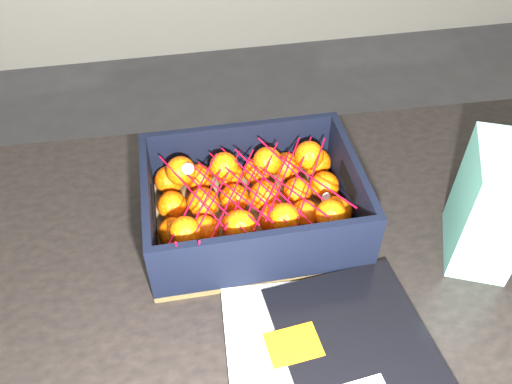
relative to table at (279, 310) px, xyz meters
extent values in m
plane|color=#3A393C|center=(0.19, 0.23, -0.65)|extent=(3.50, 3.50, 0.00)
cube|color=black|center=(0.00, 0.00, 0.08)|extent=(1.22, 0.84, 0.04)
cylinder|color=black|center=(-0.55, 0.35, -0.30)|extent=(0.06, 0.06, 0.71)
cylinder|color=black|center=(0.55, 0.35, -0.30)|extent=(0.06, 0.06, 0.71)
cube|color=silver|center=(0.01, -0.16, 0.10)|extent=(0.26, 0.31, 0.01)
cube|color=silver|center=(0.00, -0.16, 0.11)|extent=(0.23, 0.29, 0.01)
cube|color=black|center=(0.08, -0.16, 0.11)|extent=(0.24, 0.30, 0.01)
cube|color=orange|center=(-0.01, -0.13, 0.12)|extent=(0.08, 0.06, 0.00)
cube|color=brown|center=(-0.02, 0.12, 0.10)|extent=(0.35, 0.26, 0.01)
cube|color=black|center=(-0.02, 0.24, 0.16)|extent=(0.35, 0.01, 0.12)
cube|color=black|center=(-0.02, -0.01, 0.16)|extent=(0.35, 0.01, 0.12)
cube|color=black|center=(-0.19, 0.12, 0.16)|extent=(0.01, 0.24, 0.12)
cube|color=black|center=(0.15, 0.12, 0.16)|extent=(0.01, 0.24, 0.12)
sphere|color=#FF5305|center=(-0.16, 0.03, 0.14)|extent=(0.05, 0.05, 0.05)
sphere|color=#FF5305|center=(-0.16, 0.09, 0.14)|extent=(0.05, 0.05, 0.05)
sphere|color=#FF5305|center=(-0.16, 0.15, 0.14)|extent=(0.05, 0.05, 0.05)
sphere|color=#FF5305|center=(-0.16, 0.21, 0.14)|extent=(0.05, 0.05, 0.05)
sphere|color=#FF5305|center=(-0.11, 0.02, 0.14)|extent=(0.05, 0.05, 0.05)
sphere|color=#FF5305|center=(-0.11, 0.08, 0.14)|extent=(0.05, 0.05, 0.05)
sphere|color=#FF5305|center=(-0.11, 0.15, 0.14)|extent=(0.05, 0.05, 0.05)
sphere|color=#FF5305|center=(-0.11, 0.21, 0.14)|extent=(0.05, 0.05, 0.05)
sphere|color=#FF5305|center=(-0.06, 0.03, 0.14)|extent=(0.05, 0.05, 0.05)
sphere|color=#FF5305|center=(-0.06, 0.09, 0.14)|extent=(0.05, 0.05, 0.05)
sphere|color=#FF5305|center=(-0.05, 0.15, 0.14)|extent=(0.05, 0.05, 0.05)
sphere|color=#FF5305|center=(-0.05, 0.21, 0.14)|extent=(0.05, 0.05, 0.05)
sphere|color=#FF5305|center=(0.00, 0.02, 0.14)|extent=(0.05, 0.05, 0.05)
sphere|color=#FF5305|center=(0.01, 0.09, 0.14)|extent=(0.05, 0.05, 0.05)
sphere|color=#FF5305|center=(0.00, 0.14, 0.14)|extent=(0.05, 0.05, 0.05)
sphere|color=#FF5305|center=(0.00, 0.21, 0.14)|extent=(0.05, 0.05, 0.05)
sphere|color=#FF5305|center=(0.06, 0.03, 0.14)|extent=(0.05, 0.05, 0.05)
sphere|color=#FF5305|center=(0.06, 0.09, 0.14)|extent=(0.05, 0.05, 0.05)
sphere|color=#FF5305|center=(0.06, 0.15, 0.14)|extent=(0.05, 0.05, 0.05)
sphere|color=#FF5305|center=(0.05, 0.21, 0.14)|extent=(0.05, 0.05, 0.05)
sphere|color=#FF5305|center=(0.12, 0.02, 0.14)|extent=(0.05, 0.05, 0.05)
sphere|color=#FF5305|center=(0.11, 0.09, 0.14)|extent=(0.05, 0.05, 0.05)
sphere|color=#FF5305|center=(0.11, 0.15, 0.14)|extent=(0.05, 0.05, 0.05)
sphere|color=#FF5305|center=(0.11, 0.21, 0.14)|extent=(0.05, 0.05, 0.05)
sphere|color=#FF5305|center=(-0.14, 0.05, 0.18)|extent=(0.05, 0.05, 0.05)
sphere|color=#FF5305|center=(-0.14, 0.19, 0.18)|extent=(0.05, 0.05, 0.05)
sphere|color=#FF5305|center=(-0.06, 0.05, 0.18)|extent=(0.05, 0.05, 0.05)
sphere|color=#FF5305|center=(-0.06, 0.19, 0.18)|extent=(0.05, 0.05, 0.05)
sphere|color=#FF5305|center=(0.01, 0.05, 0.18)|extent=(0.05, 0.05, 0.05)
sphere|color=#FF5305|center=(0.01, 0.19, 0.18)|extent=(0.05, 0.05, 0.05)
sphere|color=#FF5305|center=(0.09, 0.05, 0.18)|extent=(0.05, 0.05, 0.05)
sphere|color=#FF5305|center=(0.09, 0.19, 0.18)|extent=(0.05, 0.05, 0.05)
cylinder|color=red|center=(-0.12, 0.12, 0.19)|extent=(0.10, 0.18, 0.02)
cylinder|color=red|center=(-0.10, 0.11, 0.19)|extent=(0.10, 0.18, 0.00)
cylinder|color=red|center=(-0.08, 0.11, 0.20)|extent=(0.10, 0.18, 0.01)
cylinder|color=red|center=(-0.06, 0.12, 0.19)|extent=(0.10, 0.18, 0.03)
cylinder|color=red|center=(-0.04, 0.12, 0.19)|extent=(0.10, 0.18, 0.00)
cylinder|color=red|center=(-0.01, 0.13, 0.19)|extent=(0.10, 0.18, 0.01)
cylinder|color=red|center=(0.01, 0.11, 0.19)|extent=(0.10, 0.18, 0.02)
cylinder|color=red|center=(0.03, 0.11, 0.19)|extent=(0.10, 0.18, 0.02)
cylinder|color=red|center=(0.05, 0.12, 0.20)|extent=(0.10, 0.18, 0.03)
cylinder|color=red|center=(0.07, 0.11, 0.20)|extent=(0.10, 0.18, 0.03)
cylinder|color=red|center=(-0.12, 0.11, 0.19)|extent=(0.10, 0.18, 0.01)
cylinder|color=red|center=(-0.10, 0.11, 0.19)|extent=(0.10, 0.18, 0.01)
cylinder|color=red|center=(-0.08, 0.13, 0.19)|extent=(0.10, 0.18, 0.01)
cylinder|color=red|center=(-0.06, 0.11, 0.19)|extent=(0.10, 0.18, 0.01)
cylinder|color=red|center=(-0.04, 0.12, 0.19)|extent=(0.10, 0.18, 0.02)
cylinder|color=red|center=(-0.01, 0.11, 0.19)|extent=(0.10, 0.18, 0.02)
cylinder|color=red|center=(0.01, 0.11, 0.19)|extent=(0.10, 0.18, 0.01)
cylinder|color=red|center=(0.03, 0.13, 0.20)|extent=(0.10, 0.18, 0.01)
cylinder|color=red|center=(0.05, 0.13, 0.19)|extent=(0.10, 0.18, 0.02)
cylinder|color=red|center=(0.07, 0.11, 0.19)|extent=(0.10, 0.18, 0.02)
cylinder|color=red|center=(-0.15, 0.00, 0.19)|extent=(0.00, 0.03, 0.09)
cylinder|color=red|center=(-0.12, 0.00, 0.19)|extent=(0.01, 0.04, 0.08)
cube|color=white|center=(0.33, 0.00, 0.20)|extent=(0.14, 0.16, 0.21)
camera|label=1|loc=(-0.13, -0.49, 0.80)|focal=37.36mm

